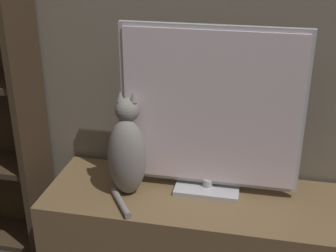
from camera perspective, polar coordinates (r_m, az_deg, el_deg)
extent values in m
cube|color=brown|center=(2.20, 5.41, -13.69)|extent=(1.50, 0.48, 0.45)
cube|color=#B7B7BC|center=(2.12, 4.82, -7.49)|extent=(0.28, 0.17, 0.02)
cylinder|color=#B7B7BC|center=(2.11, 4.84, -6.87)|extent=(0.04, 0.04, 0.03)
cube|color=#B7B7BC|center=(1.96, 5.23, 2.09)|extent=(0.77, 0.02, 0.70)
cube|color=silver|center=(1.95, 5.18, 1.94)|extent=(0.73, 0.01, 0.67)
ellipsoid|color=gray|center=(2.02, -5.03, -3.77)|extent=(0.17, 0.15, 0.35)
ellipsoid|color=silver|center=(2.08, -4.57, -3.53)|extent=(0.09, 0.05, 0.20)
sphere|color=gray|center=(1.96, -4.99, 1.94)|extent=(0.11, 0.11, 0.10)
cone|color=gray|center=(1.95, -5.86, 3.68)|extent=(0.04, 0.04, 0.04)
cone|color=gray|center=(1.93, -4.25, 3.57)|extent=(0.04, 0.04, 0.04)
cylinder|color=gray|center=(2.02, -5.79, -9.26)|extent=(0.14, 0.19, 0.03)
cube|color=#3D2D1E|center=(2.24, -16.92, 4.91)|extent=(0.03, 0.28, 1.75)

